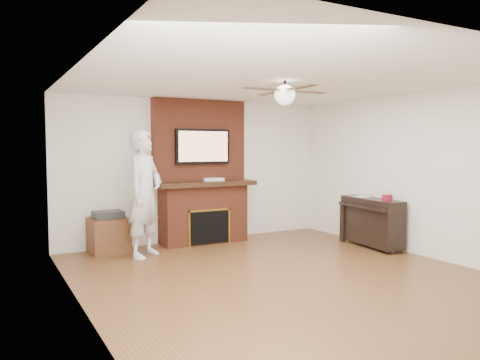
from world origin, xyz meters
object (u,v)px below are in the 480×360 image
person (145,194)px  side_table (109,234)px  piano (371,221)px  fireplace (202,186)px

person → side_table: (-0.43, 0.54, -0.66)m
person → piano: person is taller
side_table → piano: bearing=-25.5°
side_table → piano: piano is taller
fireplace → person: fireplace is taller
person → fireplace: bearing=-13.6°
person → piano: 3.74m
fireplace → piano: (2.30, -1.75, -0.56)m
fireplace → side_table: size_ratio=3.78×
fireplace → piano: fireplace is taller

